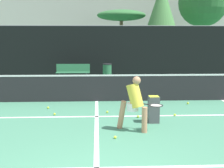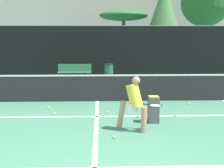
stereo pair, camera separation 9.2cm
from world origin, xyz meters
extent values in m
cube|color=white|center=(0.00, 0.78, 0.00)|extent=(11.00, 0.10, 0.01)
cube|color=white|center=(0.00, 4.33, 0.00)|extent=(8.25, 0.10, 0.01)
cube|color=white|center=(0.00, 3.63, 0.00)|extent=(0.10, 5.69, 0.01)
cube|color=#232326|center=(0.00, 6.47, 0.47)|extent=(11.00, 0.02, 0.95)
cube|color=white|center=(0.00, 6.47, 0.92)|extent=(11.00, 0.03, 0.06)
cube|color=black|center=(0.00, 12.92, 1.41)|extent=(24.00, 0.06, 2.83)
cylinder|color=slate|center=(0.00, 12.92, 2.85)|extent=(24.00, 0.04, 0.04)
cylinder|color=tan|center=(1.14, 2.79, 0.31)|extent=(0.13, 0.13, 0.61)
cylinder|color=tan|center=(0.62, 3.14, 0.35)|extent=(0.28, 0.25, 0.71)
cylinder|color=white|center=(0.87, 2.97, 0.58)|extent=(0.28, 0.28, 0.19)
cylinder|color=yellow|center=(0.92, 2.94, 0.86)|extent=(0.43, 0.38, 0.65)
sphere|color=tan|center=(0.95, 2.92, 1.23)|extent=(0.20, 0.20, 0.20)
cylinder|color=#262628|center=(1.16, 3.05, 0.63)|extent=(0.27, 0.19, 0.03)
torus|color=#262628|center=(1.42, 2.88, 0.63)|extent=(0.47, 0.47, 0.02)
cylinder|color=beige|center=(1.42, 2.88, 0.63)|extent=(0.36, 0.36, 0.01)
sphere|color=#D1E033|center=(0.32, 4.73, 0.03)|extent=(0.07, 0.07, 0.07)
sphere|color=#D1E033|center=(3.08, 5.84, 0.03)|extent=(0.07, 0.07, 0.07)
sphere|color=#D1E033|center=(1.16, 4.15, 0.03)|extent=(0.07, 0.07, 0.07)
sphere|color=#D1E033|center=(2.25, 4.30, 0.03)|extent=(0.07, 0.07, 0.07)
sphere|color=#D1E033|center=(-1.54, 5.39, 0.03)|extent=(0.07, 0.07, 0.07)
sphere|color=#D1E033|center=(-1.22, 4.55, 0.03)|extent=(0.07, 0.07, 0.07)
sphere|color=#D1E033|center=(0.42, 2.36, 0.03)|extent=(0.07, 0.07, 0.07)
sphere|color=#D1E033|center=(1.70, 4.27, 0.03)|extent=(0.07, 0.07, 0.07)
cube|color=#4C4C51|center=(1.51, 3.65, 0.35)|extent=(0.28, 0.28, 0.70)
cube|color=#D1E033|center=(1.51, 3.65, 0.68)|extent=(0.25, 0.25, 0.06)
cube|color=#33724C|center=(-1.22, 11.63, 0.44)|extent=(1.73, 0.40, 0.04)
cube|color=#33724C|center=(-1.22, 11.81, 0.65)|extent=(1.72, 0.08, 0.42)
cube|color=#333338|center=(-1.91, 11.65, 0.22)|extent=(0.06, 0.32, 0.44)
cube|color=#333338|center=(-0.53, 11.61, 0.22)|extent=(0.06, 0.32, 0.44)
cylinder|color=#28603D|center=(0.54, 11.75, 0.42)|extent=(0.45, 0.45, 0.83)
cylinder|color=black|center=(0.54, 11.75, 0.85)|extent=(0.47, 0.47, 0.04)
cube|color=navy|center=(1.13, 16.97, 0.39)|extent=(1.81, 3.90, 0.79)
cube|color=#1E2328|center=(1.13, 16.78, 1.05)|extent=(1.52, 2.34, 0.53)
cylinder|color=black|center=(1.94, 18.22, 0.30)|extent=(0.18, 0.60, 0.60)
cylinder|color=black|center=(1.94, 15.72, 0.30)|extent=(0.18, 0.60, 0.60)
cylinder|color=brown|center=(5.01, 19.98, 1.34)|extent=(0.28, 0.28, 2.69)
cone|color=#477F42|center=(5.01, 19.98, 4.57)|extent=(2.42, 2.42, 3.76)
cylinder|color=brown|center=(2.04, 21.72, 1.82)|extent=(0.28, 0.28, 3.64)
ellipsoid|color=#2D6633|center=(2.04, 21.72, 3.99)|extent=(4.00, 4.00, 0.90)
cylinder|color=brown|center=(8.77, 21.64, 1.83)|extent=(0.28, 0.28, 3.65)
sphere|color=#2D6633|center=(8.77, 21.64, 5.06)|extent=(4.02, 4.02, 4.02)
cube|color=#B2ADA3|center=(0.00, 27.23, 2.97)|extent=(36.00, 2.40, 5.93)
camera|label=1|loc=(0.02, -4.33, 2.26)|focal=50.00mm
camera|label=2|loc=(0.12, -4.33, 2.26)|focal=50.00mm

